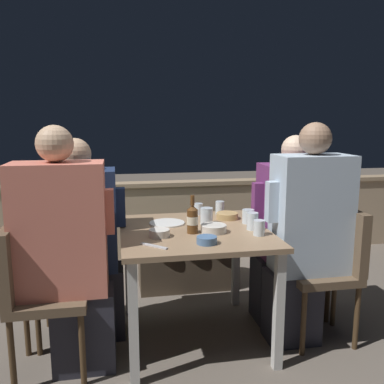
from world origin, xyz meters
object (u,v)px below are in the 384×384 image
chair_left_near (32,283)px  beer_bottle (192,219)px  person_coral_top (67,253)px  chair_right_far (312,245)px  chair_left_far (54,261)px  person_purple_stripe (288,229)px  person_blue_shirt (306,235)px  chair_right_near (332,259)px  person_navy_jumper (85,241)px

chair_left_near → beer_bottle: size_ratio=3.70×
chair_left_near → person_coral_top: (0.19, 0.00, 0.16)m
chair_left_near → chair_right_far: same height
person_coral_top → chair_left_far: bearing=109.8°
chair_left_near → person_purple_stripe: person_purple_stripe is taller
person_coral_top → person_blue_shirt: bearing=2.2°
chair_left_near → person_blue_shirt: person_blue_shirt is taller
chair_right_near → beer_bottle: 0.92m
chair_left_far → chair_right_near: size_ratio=1.00×
beer_bottle → person_navy_jumper: bearing=161.0°
person_navy_jumper → chair_right_near: bearing=-10.6°
person_navy_jumper → chair_right_far: (1.53, 0.01, -0.12)m
chair_right_far → beer_bottle: 0.96m
chair_left_far → chair_right_near: (1.70, -0.28, 0.00)m
beer_bottle → chair_left_far: bearing=165.1°
person_purple_stripe → person_blue_shirt: bearing=-92.5°
person_navy_jumper → person_purple_stripe: (1.34, 0.01, 0.00)m
person_coral_top → person_blue_shirt: 1.39m
chair_left_far → person_purple_stripe: size_ratio=0.66×
person_navy_jumper → person_purple_stripe: size_ratio=0.99×
chair_left_near → chair_right_far: (1.78, 0.34, 0.00)m
chair_right_near → chair_left_near: bearing=-178.3°
chair_right_far → person_coral_top: bearing=-167.9°
person_blue_shirt → person_purple_stripe: person_blue_shirt is taller
chair_left_near → person_navy_jumper: (0.25, 0.34, 0.12)m
person_blue_shirt → chair_right_near: bearing=-0.0°
chair_right_far → beer_bottle: size_ratio=3.70×
chair_right_near → person_purple_stripe: 0.36m
person_navy_jumper → person_blue_shirt: person_blue_shirt is taller
person_coral_top → chair_right_far: person_coral_top is taller
chair_right_near → beer_bottle: size_ratio=3.70×
chair_left_near → person_purple_stripe: bearing=12.1°
chair_right_far → person_purple_stripe: size_ratio=0.66×
person_purple_stripe → chair_left_near: bearing=-167.9°
chair_left_far → person_navy_jumper: bearing=-0.0°
chair_left_near → beer_bottle: bearing=7.4°
chair_right_near → person_blue_shirt: size_ratio=0.62×
chair_left_near → person_purple_stripe: size_ratio=0.66×
person_coral_top → chair_right_near: 1.59m
person_blue_shirt → beer_bottle: size_ratio=6.01×
person_coral_top → person_purple_stripe: (1.41, 0.34, -0.04)m
person_blue_shirt → chair_right_far: size_ratio=1.62×
person_navy_jumper → person_blue_shirt: 1.36m
chair_left_near → chair_left_far: bearing=79.1°
person_blue_shirt → chair_right_far: (0.20, 0.29, -0.17)m
person_coral_top → beer_bottle: person_coral_top is taller
chair_left_near → chair_left_far: 0.34m
chair_left_near → person_navy_jumper: 0.44m
chair_left_near → chair_left_far: size_ratio=1.00×
chair_right_near → person_navy_jumper: bearing=169.4°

